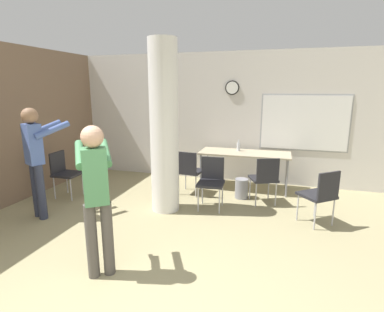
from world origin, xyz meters
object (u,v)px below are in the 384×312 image
person_playing_front (96,190)px  person_watching_back (36,155)px  chair_table_front (212,179)px  chair_table_left (189,169)px  folding_table (245,155)px  bottle_on_table (238,147)px  chair_by_left_wall (64,171)px  chair_table_right (265,177)px  chair_mid_room (321,193)px

person_playing_front → person_watching_back: (-1.78, 1.07, 0.05)m
chair_table_front → chair_table_left: (-0.56, 0.51, 0.00)m
folding_table → person_playing_front: 3.62m
bottle_on_table → chair_by_left_wall: bottle_on_table is taller
bottle_on_table → person_watching_back: bearing=-138.8°
bottle_on_table → person_watching_back: size_ratio=0.13×
chair_by_left_wall → chair_table_front: 2.81m
chair_table_left → chair_by_left_wall: bearing=-160.6°
chair_table_left → person_playing_front: person_playing_front is taller
bottle_on_table → chair_table_front: (-0.28, -1.28, -0.35)m
chair_table_front → person_playing_front: person_playing_front is taller
chair_table_left → person_watching_back: (-1.97, -1.68, 0.52)m
person_watching_back → chair_table_right: bearing=24.8°
chair_table_left → folding_table: bearing=33.9°
chair_by_left_wall → person_watching_back: 1.07m
bottle_on_table → chair_table_front: bearing=-102.2°
chair_mid_room → person_watching_back: 4.39m
folding_table → chair_table_front: (-0.42, -1.17, -0.21)m
folding_table → person_watching_back: 3.78m
chair_by_left_wall → person_playing_front: 2.88m
folding_table → chair_table_right: size_ratio=2.08×
chair_by_left_wall → chair_table_left: (2.24, 0.79, 0.00)m
chair_by_left_wall → chair_table_front: bearing=5.7°
chair_mid_room → chair_table_left: size_ratio=1.00×
chair_mid_room → chair_table_right: bearing=143.1°
person_watching_back → person_playing_front: bearing=-30.9°
folding_table → chair_table_front: size_ratio=2.08×
chair_table_front → person_playing_front: bearing=-108.4°
chair_mid_room → person_playing_front: 3.22m
folding_table → chair_mid_room: bearing=-47.2°
chair_table_right → chair_mid_room: bearing=-36.9°
chair_by_left_wall → chair_table_left: bearing=19.4°
bottle_on_table → chair_table_front: 1.35m
bottle_on_table → person_watching_back: person_watching_back is taller
folding_table → chair_table_front: 1.26m
folding_table → bottle_on_table: size_ratio=7.67×
folding_table → chair_by_left_wall: size_ratio=2.08×
person_playing_front → chair_table_left: bearing=86.1°
chair_by_left_wall → person_watching_back: size_ratio=0.50×
chair_by_left_wall → chair_table_left: size_ratio=1.00×
person_playing_front → person_watching_back: 2.08m
chair_table_front → chair_mid_room: size_ratio=1.00×
chair_by_left_wall → chair_mid_room: same height
folding_table → chair_table_right: bearing=-59.5°
chair_table_left → person_playing_front: (-0.19, -2.75, 0.48)m
person_playing_front → chair_table_right: bearing=58.5°
chair_mid_room → person_playing_front: size_ratio=0.52×
chair_table_front → chair_by_left_wall: bearing=-174.3°
chair_table_right → person_watching_back: person_watching_back is taller
chair_table_right → chair_mid_room: size_ratio=1.00×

